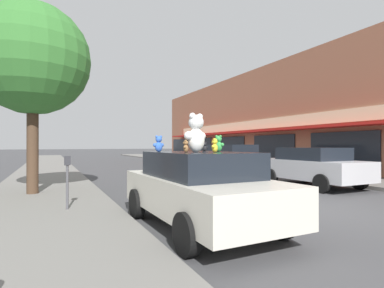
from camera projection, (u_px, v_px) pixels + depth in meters
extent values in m
plane|color=#424244|center=(314.00, 209.00, 7.77)|extent=(260.00, 260.00, 0.00)
cube|color=slate|center=(43.00, 240.00, 5.04)|extent=(3.39, 90.00, 0.14)
cube|color=#9E6047|center=(337.00, 119.00, 23.83)|extent=(12.98, 38.46, 7.52)
cube|color=red|center=(267.00, 131.00, 20.77)|extent=(1.18, 32.31, 0.12)
cube|color=beige|center=(273.00, 123.00, 21.01)|extent=(0.08, 30.77, 0.70)
cube|color=black|center=(342.00, 150.00, 16.05)|extent=(0.06, 4.18, 2.00)
cube|color=black|center=(273.00, 149.00, 21.00)|extent=(0.06, 4.18, 2.00)
cube|color=black|center=(230.00, 148.00, 25.96)|extent=(0.06, 4.18, 2.00)
cube|color=black|center=(201.00, 148.00, 30.92)|extent=(0.06, 4.18, 2.00)
cube|color=black|center=(180.00, 147.00, 35.88)|extent=(0.06, 4.18, 2.00)
cube|color=beige|center=(200.00, 194.00, 6.07)|extent=(1.98, 4.28, 0.69)
cube|color=black|center=(200.00, 164.00, 6.08)|extent=(1.71, 2.36, 0.50)
cylinder|color=black|center=(137.00, 204.00, 6.83)|extent=(0.21, 0.67, 0.67)
cylinder|color=black|center=(207.00, 197.00, 7.66)|extent=(0.21, 0.67, 0.67)
cylinder|color=black|center=(187.00, 234.00, 4.48)|extent=(0.21, 0.67, 0.67)
cylinder|color=black|center=(281.00, 220.00, 5.31)|extent=(0.21, 0.67, 0.67)
ellipsoid|color=white|center=(196.00, 140.00, 5.96)|extent=(0.46, 0.43, 0.48)
sphere|color=white|center=(196.00, 122.00, 5.96)|extent=(0.40, 0.40, 0.31)
sphere|color=white|center=(200.00, 117.00, 6.05)|extent=(0.17, 0.17, 0.13)
sphere|color=white|center=(192.00, 116.00, 5.88)|extent=(0.17, 0.17, 0.13)
sphere|color=white|center=(191.00, 124.00, 6.05)|extent=(0.15, 0.15, 0.12)
sphere|color=white|center=(201.00, 136.00, 6.12)|extent=(0.23, 0.23, 0.18)
sphere|color=white|center=(189.00, 136.00, 5.84)|extent=(0.23, 0.23, 0.18)
ellipsoid|color=yellow|center=(215.00, 148.00, 5.81)|extent=(0.17, 0.17, 0.17)
sphere|color=yellow|center=(215.00, 142.00, 5.81)|extent=(0.15, 0.15, 0.11)
sphere|color=yellow|center=(216.00, 140.00, 5.85)|extent=(0.06, 0.06, 0.04)
sphere|color=yellow|center=(214.00, 139.00, 5.78)|extent=(0.06, 0.06, 0.04)
sphere|color=#FFFF4D|center=(213.00, 142.00, 5.83)|extent=(0.06, 0.06, 0.04)
sphere|color=yellow|center=(216.00, 147.00, 5.88)|extent=(0.09, 0.09, 0.06)
sphere|color=yellow|center=(213.00, 147.00, 5.75)|extent=(0.09, 0.09, 0.06)
ellipsoid|color=blue|center=(159.00, 147.00, 6.23)|extent=(0.18, 0.16, 0.21)
sphere|color=blue|center=(159.00, 139.00, 6.23)|extent=(0.15, 0.15, 0.13)
sphere|color=blue|center=(161.00, 137.00, 6.26)|extent=(0.06, 0.06, 0.06)
sphere|color=blue|center=(157.00, 137.00, 6.20)|extent=(0.06, 0.06, 0.06)
sphere|color=#548DFF|center=(157.00, 140.00, 6.28)|extent=(0.06, 0.06, 0.05)
sphere|color=blue|center=(162.00, 145.00, 6.29)|extent=(0.09, 0.09, 0.08)
sphere|color=blue|center=(155.00, 145.00, 6.19)|extent=(0.09, 0.09, 0.08)
ellipsoid|color=olive|center=(186.00, 148.00, 5.80)|extent=(0.15, 0.15, 0.15)
sphere|color=olive|center=(186.00, 143.00, 5.80)|extent=(0.13, 0.13, 0.10)
sphere|color=olive|center=(186.00, 141.00, 5.83)|extent=(0.06, 0.06, 0.04)
sphere|color=olive|center=(185.00, 141.00, 5.76)|extent=(0.06, 0.06, 0.04)
sphere|color=tan|center=(184.00, 143.00, 5.80)|extent=(0.05, 0.05, 0.04)
sphere|color=olive|center=(186.00, 147.00, 5.86)|extent=(0.08, 0.08, 0.06)
sphere|color=olive|center=(185.00, 147.00, 5.74)|extent=(0.08, 0.08, 0.06)
ellipsoid|color=green|center=(218.00, 146.00, 6.59)|extent=(0.21, 0.22, 0.22)
sphere|color=green|center=(218.00, 139.00, 6.59)|extent=(0.19, 0.19, 0.14)
sphere|color=green|center=(220.00, 136.00, 6.55)|extent=(0.08, 0.08, 0.06)
sphere|color=green|center=(217.00, 136.00, 6.62)|extent=(0.08, 0.08, 0.06)
sphere|color=#5ADA6D|center=(220.00, 139.00, 6.63)|extent=(0.07, 0.07, 0.05)
sphere|color=green|center=(222.00, 145.00, 6.54)|extent=(0.11, 0.11, 0.08)
sphere|color=green|center=(215.00, 145.00, 6.65)|extent=(0.11, 0.11, 0.08)
ellipsoid|color=black|center=(205.00, 148.00, 7.18)|extent=(0.13, 0.13, 0.13)
sphere|color=black|center=(205.00, 144.00, 7.18)|extent=(0.12, 0.12, 0.08)
sphere|color=black|center=(206.00, 143.00, 7.17)|extent=(0.05, 0.05, 0.04)
sphere|color=black|center=(203.00, 143.00, 7.19)|extent=(0.05, 0.05, 0.04)
sphere|color=#3A3A3D|center=(205.00, 144.00, 7.21)|extent=(0.04, 0.04, 0.03)
sphere|color=black|center=(207.00, 147.00, 7.17)|extent=(0.07, 0.07, 0.05)
sphere|color=black|center=(203.00, 147.00, 7.20)|extent=(0.07, 0.07, 0.05)
cube|color=#B7B7BC|center=(312.00, 169.00, 12.03)|extent=(2.02, 4.24, 0.74)
cube|color=black|center=(312.00, 154.00, 12.03)|extent=(1.78, 2.35, 0.50)
cylinder|color=black|center=(271.00, 176.00, 12.78)|extent=(0.20, 0.67, 0.67)
cylinder|color=black|center=(305.00, 174.00, 13.64)|extent=(0.20, 0.67, 0.67)
cylinder|color=black|center=(322.00, 184.00, 10.41)|extent=(0.20, 0.67, 0.67)
cylinder|color=black|center=(359.00, 181.00, 11.27)|extent=(0.20, 0.67, 0.67)
cube|color=black|center=(231.00, 162.00, 17.38)|extent=(1.98, 4.57, 0.75)
cube|color=black|center=(231.00, 150.00, 17.39)|extent=(1.74, 2.84, 0.61)
cylinder|color=black|center=(205.00, 167.00, 18.24)|extent=(0.20, 0.67, 0.67)
cylinder|color=black|center=(232.00, 166.00, 19.08)|extent=(0.20, 0.67, 0.67)
cylinder|color=black|center=(231.00, 171.00, 15.69)|extent=(0.20, 0.67, 0.67)
cylinder|color=black|center=(260.00, 169.00, 16.52)|extent=(0.20, 0.67, 0.67)
cylinder|color=#473323|center=(33.00, 150.00, 9.49)|extent=(0.34, 0.34, 2.77)
sphere|color=#33702D|center=(33.00, 59.00, 9.50)|extent=(3.53, 3.53, 3.53)
cylinder|color=#4C4C51|center=(67.00, 187.00, 7.14)|extent=(0.06, 0.06, 1.05)
cube|color=#2D2D33|center=(67.00, 161.00, 7.14)|extent=(0.14, 0.10, 0.22)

